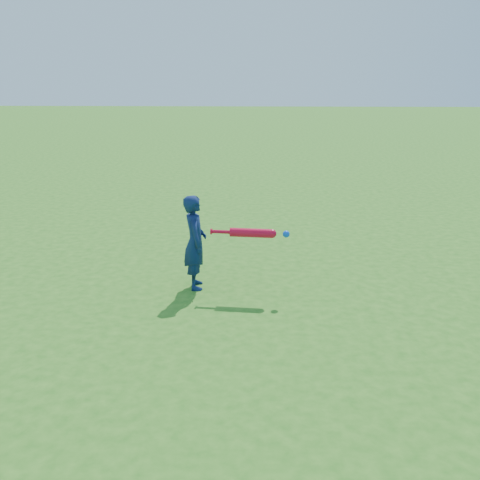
# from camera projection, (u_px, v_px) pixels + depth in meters

# --- Properties ---
(ground) EXTENTS (80.00, 80.00, 0.00)m
(ground) POSITION_uv_depth(u_px,v_px,m) (195.00, 277.00, 6.36)
(ground) COLOR #2A6B19
(ground) RESTS_ON ground
(child) EXTENTS (0.32, 0.42, 1.06)m
(child) POSITION_uv_depth(u_px,v_px,m) (195.00, 242.00, 5.89)
(child) COLOR #101F4C
(child) RESTS_ON ground
(bat_swing) EXTENTS (0.85, 0.14, 0.10)m
(bat_swing) POSITION_uv_depth(u_px,v_px,m) (255.00, 233.00, 5.72)
(bat_swing) COLOR red
(bat_swing) RESTS_ON ground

